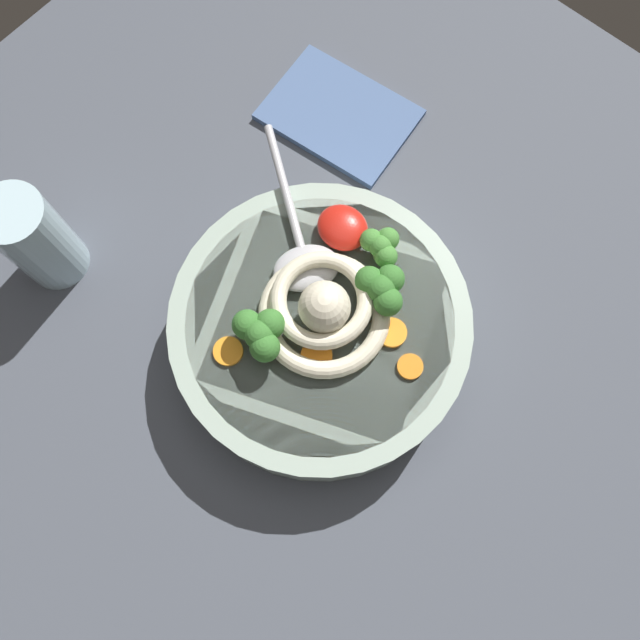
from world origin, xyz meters
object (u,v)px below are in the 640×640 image
noodle_pile (324,309)px  drinking_glass (36,239)px  soup_bowl (320,330)px  folded_napkin (339,115)px  soup_spoon (303,254)px

noodle_pile → drinking_glass: (25.32, 11.85, -2.53)cm
noodle_pile → drinking_glass: noodle_pile is taller
soup_bowl → folded_napkin: bearing=-53.7°
soup_spoon → drinking_glass: (20.35, 14.72, -1.73)cm
soup_bowl → folded_napkin: size_ratio=1.76×
drinking_glass → folded_napkin: 33.80cm
noodle_pile → drinking_glass: size_ratio=1.12×
soup_bowl → drinking_glass: 27.90cm
noodle_pile → folded_napkin: noodle_pile is taller
soup_bowl → folded_napkin: 25.60cm
soup_spoon → drinking_glass: 25.18cm
noodle_pile → soup_spoon: 5.79cm
folded_napkin → drinking_glass: bearing=71.9°
soup_bowl → soup_spoon: size_ratio=1.69×
noodle_pile → soup_bowl: bearing=100.4°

